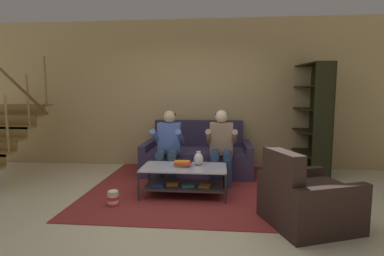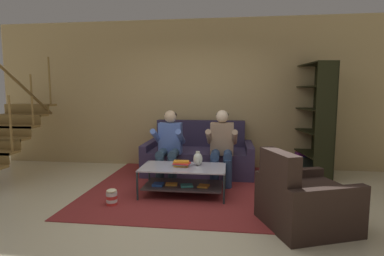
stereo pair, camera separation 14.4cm
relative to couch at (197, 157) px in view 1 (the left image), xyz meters
The scene contains 12 objects.
ground 1.92m from the couch, 90.97° to the right, with size 16.80×16.80×0.00m, color beige.
back_partition 1.28m from the couch, 93.27° to the left, with size 8.40×0.12×2.90m, color tan.
couch is the anchor object (origin of this frame).
person_seated_left 0.80m from the couch, 127.13° to the right, with size 0.50×0.58×1.19m.
person_seated_right 0.80m from the couch, 52.82° to the right, with size 0.50×0.58×1.20m.
coffee_table 1.26m from the couch, 94.59° to the right, with size 1.21×0.65×0.42m.
area_rug 0.81m from the couch, 93.61° to the right, with size 3.00×3.19×0.01m.
vase 1.17m from the couch, 84.73° to the right, with size 0.14×0.14×0.21m.
book_stack 1.26m from the couch, 95.73° to the right, with size 0.25×0.20×0.08m.
bookshelf 2.15m from the couch, ahead, with size 0.46×1.03×1.99m.
armchair 2.52m from the couch, 56.71° to the right, with size 1.10×1.07×0.87m.
popcorn_tub 2.02m from the couch, 118.93° to the right, with size 0.14×0.14×0.22m.
Camera 1 is at (0.45, -3.53, 1.48)m, focal length 28.00 mm.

